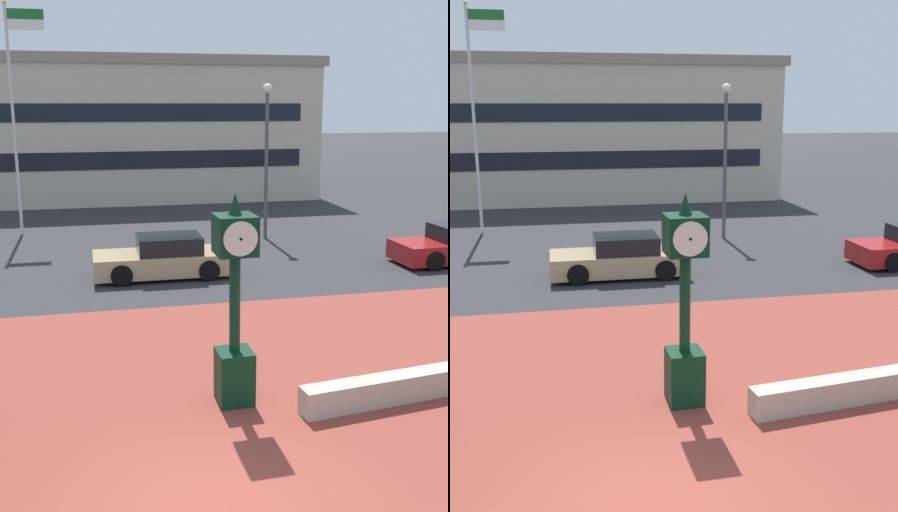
% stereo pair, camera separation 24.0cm
% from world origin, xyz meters
% --- Properties ---
extents(plaza_brick_paving, '(44.00, 12.59, 0.01)m').
position_xyz_m(plaza_brick_paving, '(0.00, 2.30, 0.00)').
color(plaza_brick_paving, brown).
rests_on(plaza_brick_paving, ground).
extents(planter_wall, '(3.22, 0.79, 0.50)m').
position_xyz_m(planter_wall, '(3.70, 2.39, 0.25)').
color(planter_wall, '#ADA393').
rests_on(planter_wall, ground).
extents(street_clock, '(0.69, 0.79, 3.76)m').
position_xyz_m(street_clock, '(1.12, 3.02, 1.75)').
color(street_clock, black).
rests_on(street_clock, ground).
extents(car_street_near, '(4.20, 1.81, 1.28)m').
position_xyz_m(car_street_near, '(0.94, 11.60, 0.57)').
color(car_street_near, tan).
rests_on(car_street_near, ground).
extents(flagpole_primary, '(1.47, 0.14, 8.96)m').
position_xyz_m(flagpole_primary, '(-3.82, 19.10, 5.11)').
color(flagpole_primary, silver).
rests_on(flagpole_primary, ground).
extents(civic_building, '(25.47, 12.33, 7.63)m').
position_xyz_m(civic_building, '(-1.19, 31.36, 3.82)').
color(civic_building, beige).
rests_on(civic_building, ground).
extents(street_lamp_post, '(0.36, 0.36, 5.94)m').
position_xyz_m(street_lamp_post, '(5.55, 16.30, 3.68)').
color(street_lamp_post, '#4C4C51').
rests_on(street_lamp_post, ground).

